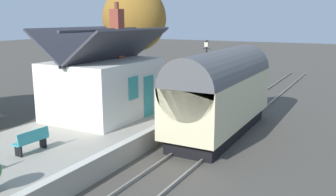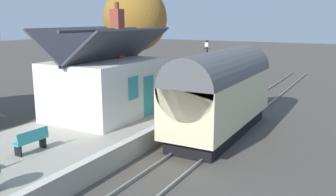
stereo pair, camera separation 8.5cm
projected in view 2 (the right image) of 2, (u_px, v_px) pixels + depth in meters
The scene contains 13 objects.
ground_plane at pixel (189, 141), 17.88m from camera, with size 160.00×160.00×0.00m, color #4C473F.
platform at pixel (122, 122), 19.63m from camera, with size 32.00×5.86×0.88m, color #A39B8C.
platform_edge_coping at pixel (167, 121), 18.25m from camera, with size 32.00×0.36×0.02m, color beige.
rail_near at pixel (220, 145), 17.11m from camera, with size 52.00×0.08×0.14m, color gray.
rail_far at pixel (192, 140), 17.78m from camera, with size 52.00×0.08×0.14m, color gray.
train at pixel (221, 92), 18.60m from camera, with size 8.88×2.73×4.32m.
station_building at pixel (105, 85), 19.02m from camera, with size 6.04×4.37×5.82m.
bench_mid_platform at pixel (179, 89), 23.81m from camera, with size 1.41×0.47×0.88m.
bench_by_lamp at pixel (194, 82), 26.63m from camera, with size 1.42×0.50×0.88m.
bench_near_building at pixel (31, 140), 13.87m from camera, with size 1.42×0.50×0.88m.
lamp_post_platform at pixel (207, 57), 23.91m from camera, with size 0.32×0.50×3.64m.
station_sign_board at pixel (209, 78), 23.85m from camera, with size 0.96×0.06×1.57m.
tree_far_left at pixel (135, 19), 31.09m from camera, with size 5.04×5.52×8.63m.
Camera 2 is at (-15.44, -7.26, 5.83)m, focal length 39.32 mm.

